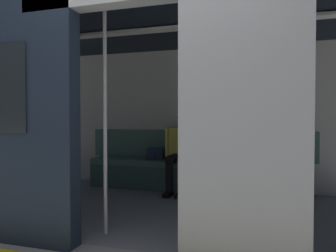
{
  "coord_description": "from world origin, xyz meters",
  "views": [
    {
      "loc": [
        -1.07,
        2.3,
        1.1
      ],
      "look_at": [
        0.06,
        -1.32,
        1.0
      ],
      "focal_mm": 34.43,
      "sensor_mm": 36.0,
      "label": 1
    }
  ],
  "objects_px": {
    "bench_seat": "(192,168)",
    "book": "(213,161)",
    "train_car": "(167,81)",
    "person_seated": "(182,147)",
    "handbag": "(156,154)",
    "grab_pole_door": "(105,120)",
    "grab_pole_far": "(189,120)"
  },
  "relations": [
    {
      "from": "bench_seat",
      "to": "book",
      "type": "distance_m",
      "value": 0.33
    },
    {
      "from": "train_car",
      "to": "person_seated",
      "type": "distance_m",
      "value": 1.35
    },
    {
      "from": "train_car",
      "to": "book",
      "type": "distance_m",
      "value": 1.62
    },
    {
      "from": "handbag",
      "to": "grab_pole_door",
      "type": "relative_size",
      "value": 0.12
    },
    {
      "from": "bench_seat",
      "to": "handbag",
      "type": "xyz_separation_m",
      "value": [
        0.6,
        -0.07,
        0.19
      ]
    },
    {
      "from": "bench_seat",
      "to": "handbag",
      "type": "bearing_deg",
      "value": -6.88
    },
    {
      "from": "person_seated",
      "to": "book",
      "type": "xyz_separation_m",
      "value": [
        -0.45,
        -0.12,
        -0.21
      ]
    },
    {
      "from": "person_seated",
      "to": "grab_pole_far",
      "type": "height_order",
      "value": "grab_pole_far"
    },
    {
      "from": "train_car",
      "to": "grab_pole_far",
      "type": "xyz_separation_m",
      "value": [
        -0.44,
        0.74,
        -0.45
      ]
    },
    {
      "from": "book",
      "to": "grab_pole_door",
      "type": "distance_m",
      "value": 2.22
    },
    {
      "from": "train_car",
      "to": "person_seated",
      "type": "bearing_deg",
      "value": -84.79
    },
    {
      "from": "train_car",
      "to": "handbag",
      "type": "bearing_deg",
      "value": -64.97
    },
    {
      "from": "handbag",
      "to": "grab_pole_far",
      "type": "bearing_deg",
      "value": 117.43
    },
    {
      "from": "train_car",
      "to": "grab_pole_far",
      "type": "relative_size",
      "value": 2.97
    },
    {
      "from": "bench_seat",
      "to": "person_seated",
      "type": "xyz_separation_m",
      "value": [
        0.15,
        0.05,
        0.33
      ]
    },
    {
      "from": "book",
      "to": "grab_pole_far",
      "type": "xyz_separation_m",
      "value": [
        -0.09,
        1.91,
        0.61
      ]
    },
    {
      "from": "bench_seat",
      "to": "grab_pole_far",
      "type": "height_order",
      "value": "grab_pole_far"
    },
    {
      "from": "bench_seat",
      "to": "grab_pole_far",
      "type": "distance_m",
      "value": 2.01
    },
    {
      "from": "handbag",
      "to": "grab_pole_door",
      "type": "distance_m",
      "value": 2.1
    },
    {
      "from": "bench_seat",
      "to": "book",
      "type": "relative_size",
      "value": 14.73
    },
    {
      "from": "grab_pole_door",
      "to": "grab_pole_far",
      "type": "relative_size",
      "value": 1.0
    },
    {
      "from": "person_seated",
      "to": "grab_pole_far",
      "type": "xyz_separation_m",
      "value": [
        -0.54,
        1.78,
        0.41
      ]
    },
    {
      "from": "grab_pole_door",
      "to": "handbag",
      "type": "bearing_deg",
      "value": -84.1
    },
    {
      "from": "train_car",
      "to": "grab_pole_door",
      "type": "xyz_separation_m",
      "value": [
        0.34,
        0.85,
        -0.45
      ]
    },
    {
      "from": "book",
      "to": "grab_pole_door",
      "type": "bearing_deg",
      "value": 63.02
    },
    {
      "from": "train_car",
      "to": "handbag",
      "type": "xyz_separation_m",
      "value": [
        0.55,
        -1.17,
        -0.99
      ]
    },
    {
      "from": "grab_pole_door",
      "to": "person_seated",
      "type": "bearing_deg",
      "value": -97.28
    },
    {
      "from": "handbag",
      "to": "grab_pole_far",
      "type": "distance_m",
      "value": 2.22
    },
    {
      "from": "grab_pole_door",
      "to": "bench_seat",
      "type": "bearing_deg",
      "value": -101.35
    },
    {
      "from": "train_car",
      "to": "bench_seat",
      "type": "relative_size",
      "value": 1.97
    },
    {
      "from": "handbag",
      "to": "grab_pole_far",
      "type": "xyz_separation_m",
      "value": [
        -0.99,
        1.91,
        0.54
      ]
    },
    {
      "from": "bench_seat",
      "to": "grab_pole_door",
      "type": "distance_m",
      "value": 2.12
    }
  ]
}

